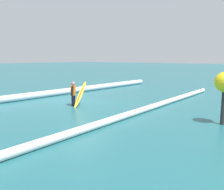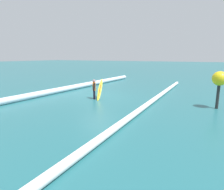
{
  "view_description": "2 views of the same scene",
  "coord_description": "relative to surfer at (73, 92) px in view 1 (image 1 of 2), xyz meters",
  "views": [
    {
      "loc": [
        9.97,
        10.19,
        2.65
      ],
      "look_at": [
        1.1,
        3.08,
        0.91
      ],
      "focal_mm": 39.1,
      "sensor_mm": 36.0,
      "label": 1
    },
    {
      "loc": [
        11.96,
        7.5,
        2.91
      ],
      "look_at": [
        1.5,
        1.9,
        0.53
      ],
      "focal_mm": 31.14,
      "sensor_mm": 36.0,
      "label": 2
    }
  ],
  "objects": [
    {
      "name": "surfer",
      "position": [
        0.0,
        0.0,
        0.0
      ],
      "size": [
        0.45,
        0.4,
        1.35
      ],
      "rotation": [
        0.0,
        0.0,
        0.57
      ],
      "color": "black",
      "rests_on": "ground_plane"
    },
    {
      "name": "wave_crest_midground",
      "position": [
        1.89,
        3.96,
        -0.61
      ],
      "size": [
        23.94,
        0.65,
        0.28
      ],
      "primitive_type": "cylinder",
      "rotation": [
        0.0,
        1.57,
        0.02
      ],
      "color": "white",
      "rests_on": "ground_plane"
    },
    {
      "name": "wave_crest_foreground",
      "position": [
        -2.91,
        -3.68,
        -0.53
      ],
      "size": [
        18.67,
        1.24,
        0.43
      ],
      "primitive_type": "cylinder",
      "rotation": [
        0.0,
        1.57,
        -0.04
      ],
      "color": "white",
      "rests_on": "ground_plane"
    },
    {
      "name": "surfboard",
      "position": [
        -0.21,
        0.33,
        -0.1
      ],
      "size": [
        1.42,
        0.7,
        1.32
      ],
      "color": "yellow",
      "rests_on": "ground_plane"
    },
    {
      "name": "ground_plane",
      "position": [
        -0.92,
        -0.2,
        -0.75
      ],
      "size": [
        197.22,
        197.22,
        0.0
      ],
      "primitive_type": "plane",
      "color": "#226269"
    }
  ]
}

